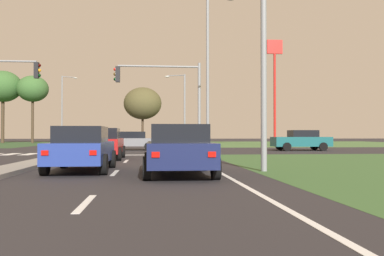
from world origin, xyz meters
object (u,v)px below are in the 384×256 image
at_px(car_navy_second, 178,149).
at_px(fastfood_pole_sign, 275,69).
at_px(car_red_fourth, 102,143).
at_px(car_teal_fifth, 301,140).
at_px(street_lamp_near, 266,5).
at_px(street_lamp_third, 183,105).
at_px(treeline_second, 3,87).
at_px(treeline_fourth, 143,103).
at_px(traffic_signal_near_right, 168,90).
at_px(treeline_third, 33,89).
at_px(street_lamp_fourth, 63,106).
at_px(car_blue_third, 82,148).
at_px(street_lamp_second, 210,63).
at_px(car_grey_sixth, 131,141).

relative_size(car_navy_second, fastfood_pole_sign, 0.37).
distance_m(car_red_fourth, car_teal_fifth, 17.35).
height_order(street_lamp_near, street_lamp_third, street_lamp_near).
bearing_deg(treeline_second, treeline_fourth, -10.53).
bearing_deg(street_lamp_near, traffic_signal_near_right, 103.35).
distance_m(car_navy_second, treeline_third, 54.76).
height_order(car_teal_fifth, street_lamp_near, street_lamp_near).
xyz_separation_m(treeline_third, treeline_fourth, (16.13, -3.31, -2.24)).
height_order(car_navy_second, treeline_third, treeline_third).
height_order(street_lamp_near, treeline_second, treeline_second).
distance_m(car_navy_second, street_lamp_fourth, 52.56).
height_order(car_blue_third, car_red_fourth, car_red_fourth).
bearing_deg(treeline_fourth, car_blue_third, -91.28).
distance_m(car_navy_second, street_lamp_second, 16.47).
distance_m(car_blue_third, street_lamp_fourth, 50.24).
xyz_separation_m(car_teal_fifth, street_lamp_near, (-7.67, -17.74, 4.81)).
bearing_deg(street_lamp_fourth, car_blue_third, -77.79).
xyz_separation_m(car_navy_second, street_lamp_second, (3.07, 15.31, 5.24)).
bearing_deg(car_red_fourth, traffic_signal_near_right, 53.07).
xyz_separation_m(traffic_signal_near_right, treeline_fourth, (-2.27, 34.59, 1.74)).
xyz_separation_m(car_blue_third, street_lamp_third, (5.82, 33.33, 3.81)).
height_order(car_grey_sixth, street_lamp_near, street_lamp_near).
height_order(car_navy_second, street_lamp_third, street_lamp_third).
bearing_deg(treeline_second, traffic_signal_near_right, -59.32).
distance_m(car_navy_second, traffic_signal_near_right, 13.62).
distance_m(car_teal_fifth, treeline_third, 43.88).
bearing_deg(treeline_third, treeline_second, 173.39).
distance_m(street_lamp_fourth, treeline_second, 9.41).
distance_m(car_blue_third, street_lamp_near, 7.85).
distance_m(car_red_fourth, street_lamp_fourth, 43.41).
bearing_deg(car_grey_sixth, car_blue_third, 177.97).
bearing_deg(traffic_signal_near_right, treeline_third, 115.90).
distance_m(traffic_signal_near_right, street_lamp_fourth, 39.81).
bearing_deg(fastfood_pole_sign, treeline_third, 152.24).
bearing_deg(street_lamp_fourth, fastfood_pole_sign, -30.62).
distance_m(street_lamp_fourth, fastfood_pole_sign, 31.51).
height_order(car_red_fourth, fastfood_pole_sign, fastfood_pole_sign).
height_order(car_blue_third, street_lamp_near, street_lamp_near).
relative_size(car_blue_third, treeline_second, 0.42).
bearing_deg(treeline_fourth, treeline_third, 168.42).
xyz_separation_m(treeline_second, treeline_third, (4.39, -0.51, -0.37)).
distance_m(car_teal_fifth, street_lamp_fourth, 40.20).
height_order(car_teal_fifth, treeline_second, treeline_second).
height_order(car_teal_fifth, street_lamp_fourth, street_lamp_fourth).
bearing_deg(traffic_signal_near_right, street_lamp_near, -76.65).
height_order(car_red_fourth, car_grey_sixth, car_red_fourth).
xyz_separation_m(car_blue_third, car_teal_fifth, (13.83, 17.29, 0.04)).
bearing_deg(street_lamp_fourth, car_navy_second, -74.84).
bearing_deg(car_blue_third, traffic_signal_near_right, 74.12).
bearing_deg(treeline_third, street_lamp_fourth, -7.71).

